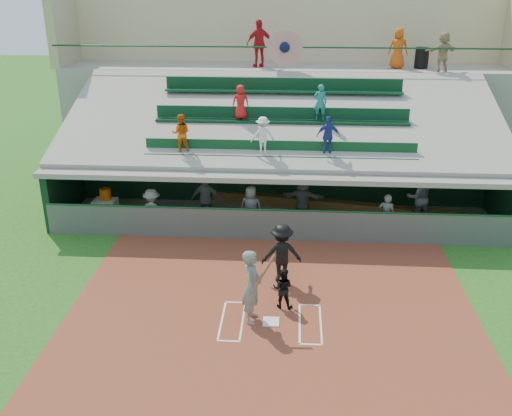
# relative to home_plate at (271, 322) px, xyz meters

# --- Properties ---
(ground) EXTENTS (100.00, 100.00, 0.00)m
(ground) POSITION_rel_home_plate_xyz_m (0.00, 0.00, -0.04)
(ground) COLOR #235919
(ground) RESTS_ON ground
(dirt_slab) EXTENTS (11.00, 9.00, 0.02)m
(dirt_slab) POSITION_rel_home_plate_xyz_m (0.00, 0.50, -0.03)
(dirt_slab) COLOR brown
(dirt_slab) RESTS_ON ground
(home_plate) EXTENTS (0.43, 0.43, 0.03)m
(home_plate) POSITION_rel_home_plate_xyz_m (0.00, 0.00, 0.00)
(home_plate) COLOR white
(home_plate) RESTS_ON dirt_slab
(batters_box_chalk) EXTENTS (2.65, 1.85, 0.01)m
(batters_box_chalk) POSITION_rel_home_plate_xyz_m (0.00, 0.00, -0.01)
(batters_box_chalk) COLOR white
(batters_box_chalk) RESTS_ON dirt_slab
(dugout_floor) EXTENTS (16.00, 3.50, 0.04)m
(dugout_floor) POSITION_rel_home_plate_xyz_m (0.00, 6.75, -0.02)
(dugout_floor) COLOR gray
(dugout_floor) RESTS_ON ground
(concourse_slab) EXTENTS (20.00, 3.00, 4.60)m
(concourse_slab) POSITION_rel_home_plate_xyz_m (0.00, 13.50, 2.26)
(concourse_slab) COLOR gray
(concourse_slab) RESTS_ON ground
(grandstand) EXTENTS (20.40, 10.40, 7.80)m
(grandstand) POSITION_rel_home_plate_xyz_m (-0.01, 10.51, 2.23)
(grandstand) COLOR #535852
(grandstand) RESTS_ON ground
(batter_at_plate) EXTENTS (0.90, 0.81, 2.03)m
(batter_at_plate) POSITION_rel_home_plate_xyz_m (-0.51, 0.07, 1.01)
(batter_at_plate) COLOR #5F625D
(batter_at_plate) RESTS_ON dirt_slab
(catcher) EXTENTS (0.62, 0.51, 1.16)m
(catcher) POSITION_rel_home_plate_xyz_m (0.28, 0.77, 0.57)
(catcher) COLOR black
(catcher) RESTS_ON dirt_slab
(home_umpire) EXTENTS (1.28, 0.88, 1.83)m
(home_umpire) POSITION_rel_home_plate_xyz_m (0.21, 2.19, 0.90)
(home_umpire) COLOR black
(home_umpire) RESTS_ON dirt_slab
(dugout_bench) EXTENTS (13.13, 2.87, 0.40)m
(dugout_bench) POSITION_rel_home_plate_xyz_m (0.01, 8.06, 0.20)
(dugout_bench) COLOR brown
(dugout_bench) RESTS_ON dugout_floor
(white_table) EXTENTS (0.85, 0.65, 0.73)m
(white_table) POSITION_rel_home_plate_xyz_m (-6.41, 6.40, 0.37)
(white_table) COLOR white
(white_table) RESTS_ON dugout_floor
(water_cooler) EXTENTS (0.41, 0.41, 0.41)m
(water_cooler) POSITION_rel_home_plate_xyz_m (-6.38, 6.44, 0.94)
(water_cooler) COLOR orange
(water_cooler) RESTS_ON white_table
(dugout_player_a) EXTENTS (1.09, 0.69, 1.62)m
(dugout_player_a) POSITION_rel_home_plate_xyz_m (-4.36, 5.25, 0.81)
(dugout_player_a) COLOR #5B5E59
(dugout_player_a) RESTS_ON dugout_floor
(dugout_player_b) EXTENTS (1.10, 0.49, 1.85)m
(dugout_player_b) POSITION_rel_home_plate_xyz_m (-2.61, 6.17, 0.93)
(dugout_player_b) COLOR #545651
(dugout_player_b) RESTS_ON dugout_floor
(dugout_player_c) EXTENTS (0.85, 0.61, 1.63)m
(dugout_player_c) POSITION_rel_home_plate_xyz_m (-0.96, 5.76, 0.82)
(dugout_player_c) COLOR #60635D
(dugout_player_c) RESTS_ON dugout_floor
(dugout_player_d) EXTENTS (1.63, 0.68, 1.71)m
(dugout_player_d) POSITION_rel_home_plate_xyz_m (0.85, 6.63, 0.86)
(dugout_player_d) COLOR #585A55
(dugout_player_d) RESTS_ON dugout_floor
(dugout_player_e) EXTENTS (0.65, 0.52, 1.57)m
(dugout_player_e) POSITION_rel_home_plate_xyz_m (3.70, 5.49, 0.79)
(dugout_player_e) COLOR #595C57
(dugout_player_e) RESTS_ON dugout_floor
(dugout_player_f) EXTENTS (1.01, 0.82, 1.95)m
(dugout_player_f) POSITION_rel_home_plate_xyz_m (5.04, 6.80, 0.98)
(dugout_player_f) COLOR #5E615C
(dugout_player_f) RESTS_ON dugout_floor
(trash_bin) EXTENTS (0.59, 0.59, 0.89)m
(trash_bin) POSITION_rel_home_plate_xyz_m (5.97, 13.27, 5.01)
(trash_bin) COLOR black
(trash_bin) RESTS_ON concourse_slab
(concourse_staff_a) EXTENTS (1.29, 0.92, 2.03)m
(concourse_staff_a) POSITION_rel_home_plate_xyz_m (-1.13, 13.11, 5.58)
(concourse_staff_a) COLOR #B2141C
(concourse_staff_a) RESTS_ON concourse_slab
(concourse_staff_b) EXTENTS (0.94, 0.72, 1.71)m
(concourse_staff_b) POSITION_rel_home_plate_xyz_m (4.90, 13.17, 5.42)
(concourse_staff_b) COLOR #C9460B
(concourse_staff_b) RESTS_ON concourse_slab
(concourse_staff_c) EXTENTS (1.59, 1.06, 1.64)m
(concourse_staff_c) POSITION_rel_home_plate_xyz_m (6.63, 12.41, 5.39)
(concourse_staff_c) COLOR tan
(concourse_staff_c) RESTS_ON concourse_slab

